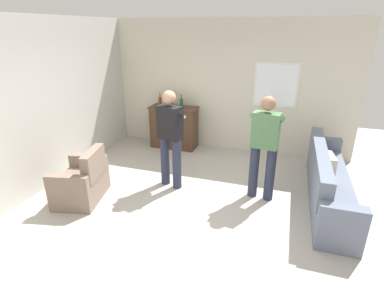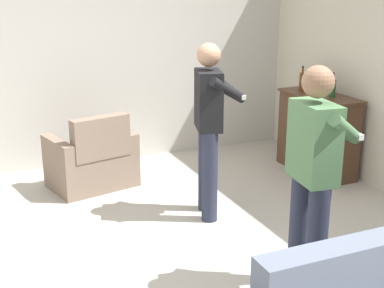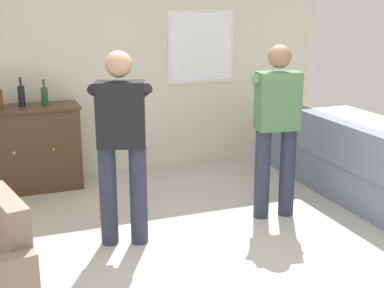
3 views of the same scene
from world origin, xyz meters
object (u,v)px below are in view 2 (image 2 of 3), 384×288
Objects in this scene: bottle_liquor_amber at (302,81)px; person_standing_right at (313,172)px; sideboard_cabinet at (317,134)px; bottle_wine_green at (320,83)px; person_standing_left at (209,123)px; armchair at (93,162)px; bottle_spirits_clear at (332,88)px.

bottle_liquor_amber is 2.92m from person_standing_right.
bottle_wine_green reaches higher than sideboard_cabinet.
person_standing_right reaches higher than bottle_wine_green.
person_standing_right reaches higher than bottle_liquor_amber.
bottle_liquor_amber is 0.18× the size of person_standing_left.
bottle_liquor_amber is 0.18× the size of person_standing_right.
bottle_liquor_amber is at bearing -159.39° from bottle_wine_green.
person_standing_left reaches higher than sideboard_cabinet.
bottle_liquor_amber is at bearing -170.50° from sideboard_cabinet.
person_standing_left is (0.69, -1.76, -0.13)m from bottle_wine_green.
sideboard_cabinet is 3.36× the size of bottle_wine_green.
person_standing_left is at bearing 35.85° from armchair.
bottle_spirits_clear is at bearing 139.63° from person_standing_right.
sideboard_cabinet reaches higher than armchair.
bottle_wine_green is at bearing 150.96° from sideboard_cabinet.
bottle_liquor_amber reaches higher than armchair.
bottle_spirits_clear is 0.17× the size of person_standing_right.
bottle_wine_green reaches higher than bottle_spirits_clear.
armchair is at bearing -105.99° from bottle_spirits_clear.
person_standing_left is (1.19, 0.86, 0.65)m from armchair.
sideboard_cabinet is 2.74m from person_standing_right.
bottle_liquor_amber reaches higher than bottle_spirits_clear.
sideboard_cabinet is (0.57, 2.58, 0.19)m from armchair.
person_standing_right is (1.53, 0.08, 0.00)m from person_standing_left.
bottle_wine_green is at bearing 142.79° from person_standing_right.
armchair is 1.61m from person_standing_left.
bottle_wine_green is (-0.07, 0.04, 0.59)m from sideboard_cabinet.
bottle_wine_green is 0.19× the size of person_standing_right.
armchair is 2.82m from bottle_spirits_clear.
armchair is 0.60× the size of person_standing_right.
bottle_liquor_amber is (-0.23, -0.09, -0.01)m from bottle_wine_green.
person_standing_right is at bearing 2.88° from person_standing_left.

